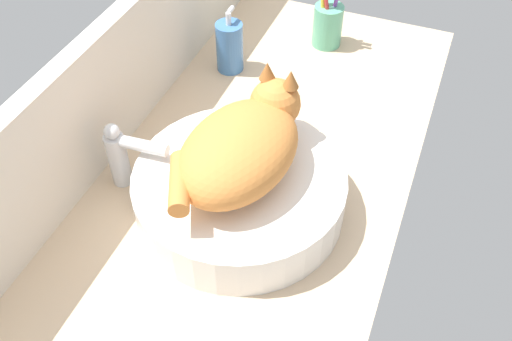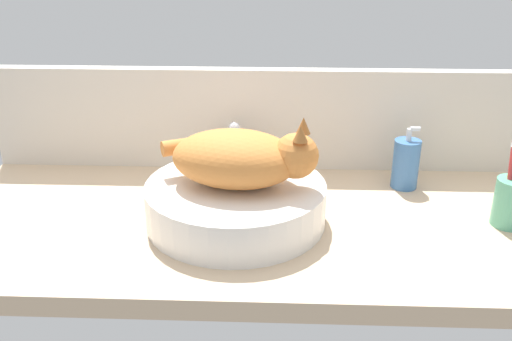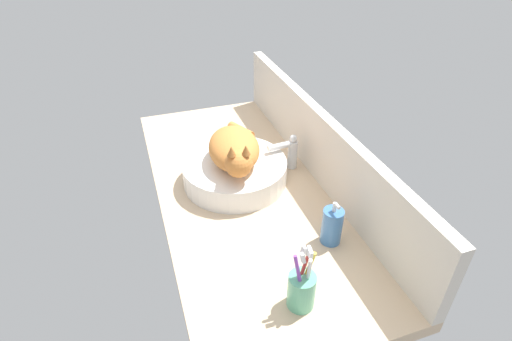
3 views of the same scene
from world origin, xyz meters
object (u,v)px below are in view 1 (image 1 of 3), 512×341
Objects in this scene: cat at (243,145)px; toothbrush_cup at (328,23)px; soap_dispenser at (230,47)px; faucet at (123,154)px; sink_basin at (240,192)px.

cat is 1.69× the size of toothbrush_cup.
cat reaches higher than toothbrush_cup.
cat is at bearing -153.21° from soap_dispenser.
soap_dispenser is 0.78× the size of toothbrush_cup.
cat reaches higher than faucet.
sink_basin is 9.98cm from cat.
soap_dispenser is at bearing 25.77° from sink_basin.
toothbrush_cup is at bearing -20.08° from faucet.
toothbrush_cup is at bearing 0.80° from sink_basin.
toothbrush_cup reaches higher than soap_dispenser.
cat is 54.09cm from toothbrush_cup.
faucet is (-1.80, 21.45, 3.17)cm from sink_basin.
cat is (1.36, -0.14, 9.89)cm from sink_basin.
soap_dispenser is at bearing 26.79° from cat.
cat is at bearing -81.67° from faucet.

